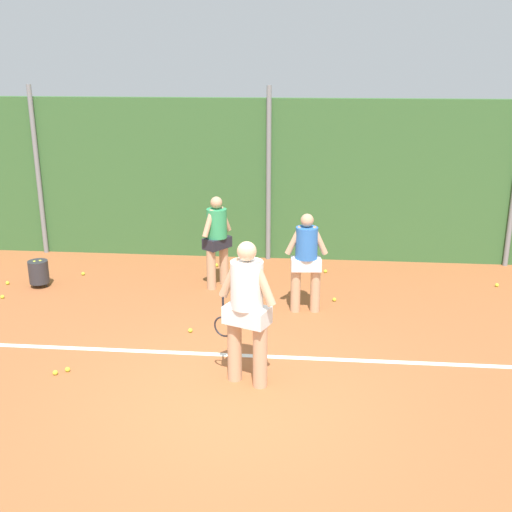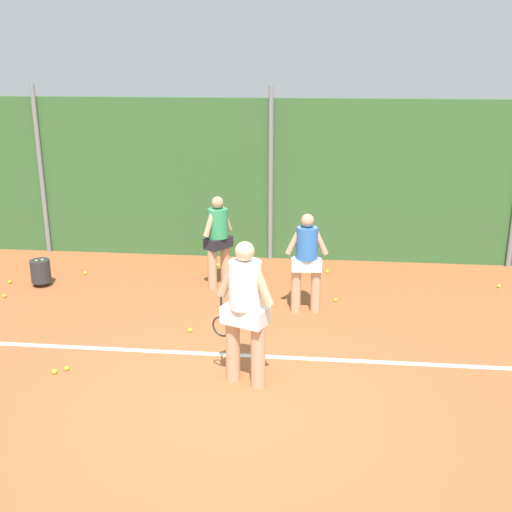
{
  "view_description": "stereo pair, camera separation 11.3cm",
  "coord_description": "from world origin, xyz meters",
  "px_view_note": "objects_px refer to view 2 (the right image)",
  "views": [
    {
      "loc": [
        0.92,
        -6.78,
        4.05
      ],
      "look_at": [
        0.05,
        2.4,
        1.1
      ],
      "focal_mm": 43.54,
      "sensor_mm": 36.0,
      "label": 1
    },
    {
      "loc": [
        1.03,
        -6.77,
        4.05
      ],
      "look_at": [
        0.05,
        2.4,
        1.1
      ],
      "focal_mm": 43.54,
      "sensor_mm": 36.0,
      "label": 2
    }
  ],
  "objects_px": {
    "player_foreground_near": "(245,306)",
    "tennis_ball_2": "(327,271)",
    "tennis_ball_4": "(10,282)",
    "tennis_ball_5": "(218,265)",
    "tennis_ball_0": "(335,300)",
    "tennis_ball_6": "(54,371)",
    "ball_hopper": "(41,271)",
    "player_midcourt": "(307,258)",
    "tennis_ball_8": "(85,273)",
    "tennis_ball_1": "(67,368)",
    "tennis_ball_7": "(499,286)",
    "player_backcourt_far": "(218,237)",
    "tennis_ball_9": "(4,296)",
    "tennis_ball_10": "(190,330)"
  },
  "relations": [
    {
      "from": "player_foreground_near",
      "to": "tennis_ball_2",
      "type": "xyz_separation_m",
      "value": [
        1.07,
        4.46,
        -1.04
      ]
    },
    {
      "from": "tennis_ball_4",
      "to": "tennis_ball_5",
      "type": "height_order",
      "value": "same"
    },
    {
      "from": "tennis_ball_0",
      "to": "tennis_ball_6",
      "type": "bearing_deg",
      "value": -141.59
    },
    {
      "from": "ball_hopper",
      "to": "player_midcourt",
      "type": "bearing_deg",
      "value": -8.17
    },
    {
      "from": "tennis_ball_8",
      "to": "player_midcourt",
      "type": "bearing_deg",
      "value": -17.71
    },
    {
      "from": "tennis_ball_5",
      "to": "tennis_ball_8",
      "type": "xyz_separation_m",
      "value": [
        -2.52,
        -0.76,
        0.0
      ]
    },
    {
      "from": "player_foreground_near",
      "to": "player_midcourt",
      "type": "distance_m",
      "value": 2.58
    },
    {
      "from": "tennis_ball_1",
      "to": "tennis_ball_7",
      "type": "xyz_separation_m",
      "value": [
        6.68,
        3.91,
        0.0
      ]
    },
    {
      "from": "player_backcourt_far",
      "to": "tennis_ball_7",
      "type": "xyz_separation_m",
      "value": [
        5.16,
        0.46,
        -0.92
      ]
    },
    {
      "from": "tennis_ball_6",
      "to": "player_foreground_near",
      "type": "bearing_deg",
      "value": 1.05
    },
    {
      "from": "player_foreground_near",
      "to": "player_midcourt",
      "type": "bearing_deg",
      "value": -83.3
    },
    {
      "from": "tennis_ball_0",
      "to": "tennis_ball_8",
      "type": "height_order",
      "value": "same"
    },
    {
      "from": "ball_hopper",
      "to": "tennis_ball_5",
      "type": "relative_size",
      "value": 7.78
    },
    {
      "from": "player_midcourt",
      "to": "tennis_ball_9",
      "type": "distance_m",
      "value": 5.4
    },
    {
      "from": "tennis_ball_8",
      "to": "tennis_ball_10",
      "type": "bearing_deg",
      "value": -42.83
    },
    {
      "from": "ball_hopper",
      "to": "tennis_ball_7",
      "type": "bearing_deg",
      "value": 5.32
    },
    {
      "from": "player_backcourt_far",
      "to": "tennis_ball_8",
      "type": "xyz_separation_m",
      "value": [
        -2.72,
        0.36,
        -0.92
      ]
    },
    {
      "from": "player_midcourt",
      "to": "tennis_ball_5",
      "type": "distance_m",
      "value": 2.97
    },
    {
      "from": "tennis_ball_0",
      "to": "tennis_ball_5",
      "type": "height_order",
      "value": "same"
    },
    {
      "from": "tennis_ball_7",
      "to": "tennis_ball_8",
      "type": "bearing_deg",
      "value": -179.24
    },
    {
      "from": "tennis_ball_1",
      "to": "tennis_ball_10",
      "type": "distance_m",
      "value": 1.99
    },
    {
      "from": "tennis_ball_1",
      "to": "tennis_ball_9",
      "type": "relative_size",
      "value": 1.0
    },
    {
      "from": "tennis_ball_8",
      "to": "ball_hopper",
      "type": "bearing_deg",
      "value": -129.96
    },
    {
      "from": "tennis_ball_8",
      "to": "tennis_ball_9",
      "type": "bearing_deg",
      "value": -126.41
    },
    {
      "from": "tennis_ball_7",
      "to": "tennis_ball_8",
      "type": "relative_size",
      "value": 1.0
    },
    {
      "from": "player_backcourt_far",
      "to": "tennis_ball_8",
      "type": "distance_m",
      "value": 2.89
    },
    {
      "from": "player_foreground_near",
      "to": "tennis_ball_4",
      "type": "xyz_separation_m",
      "value": [
        -4.86,
        3.22,
        -1.04
      ]
    },
    {
      "from": "tennis_ball_0",
      "to": "tennis_ball_9",
      "type": "bearing_deg",
      "value": -175.86
    },
    {
      "from": "tennis_ball_9",
      "to": "tennis_ball_2",
      "type": "bearing_deg",
      "value": 18.64
    },
    {
      "from": "tennis_ball_7",
      "to": "tennis_ball_9",
      "type": "bearing_deg",
      "value": -170.82
    },
    {
      "from": "player_foreground_near",
      "to": "tennis_ball_4",
      "type": "bearing_deg",
      "value": -10.89
    },
    {
      "from": "tennis_ball_4",
      "to": "tennis_ball_8",
      "type": "bearing_deg",
      "value": 27.59
    },
    {
      "from": "tennis_ball_4",
      "to": "tennis_ball_7",
      "type": "bearing_deg",
      "value": 4.67
    },
    {
      "from": "tennis_ball_2",
      "to": "tennis_ball_10",
      "type": "relative_size",
      "value": 1.0
    },
    {
      "from": "tennis_ball_1",
      "to": "tennis_ball_4",
      "type": "distance_m",
      "value": 3.98
    },
    {
      "from": "player_foreground_near",
      "to": "tennis_ball_0",
      "type": "height_order",
      "value": "player_foreground_near"
    },
    {
      "from": "player_midcourt",
      "to": "tennis_ball_9",
      "type": "height_order",
      "value": "player_midcourt"
    },
    {
      "from": "tennis_ball_4",
      "to": "tennis_ball_6",
      "type": "relative_size",
      "value": 1.0
    },
    {
      "from": "player_backcourt_far",
      "to": "tennis_ball_2",
      "type": "distance_m",
      "value": 2.4
    },
    {
      "from": "tennis_ball_6",
      "to": "tennis_ball_7",
      "type": "bearing_deg",
      "value": 30.51
    },
    {
      "from": "tennis_ball_1",
      "to": "tennis_ball_6",
      "type": "distance_m",
      "value": 0.17
    },
    {
      "from": "player_backcourt_far",
      "to": "tennis_ball_5",
      "type": "bearing_deg",
      "value": -134.22
    },
    {
      "from": "tennis_ball_2",
      "to": "tennis_ball_8",
      "type": "bearing_deg",
      "value": -172.82
    },
    {
      "from": "tennis_ball_2",
      "to": "player_midcourt",
      "type": "bearing_deg",
      "value": -100.5
    },
    {
      "from": "tennis_ball_7",
      "to": "tennis_ball_8",
      "type": "height_order",
      "value": "same"
    },
    {
      "from": "player_midcourt",
      "to": "tennis_ball_6",
      "type": "height_order",
      "value": "player_midcourt"
    },
    {
      "from": "player_foreground_near",
      "to": "tennis_ball_5",
      "type": "distance_m",
      "value": 4.87
    },
    {
      "from": "player_midcourt",
      "to": "tennis_ball_6",
      "type": "bearing_deg",
      "value": -147.44
    },
    {
      "from": "tennis_ball_7",
      "to": "tennis_ball_10",
      "type": "relative_size",
      "value": 1.0
    },
    {
      "from": "tennis_ball_5",
      "to": "tennis_ball_6",
      "type": "relative_size",
      "value": 1.0
    }
  ]
}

